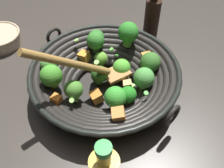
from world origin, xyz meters
name	(u,v)px	position (x,y,z in m)	size (l,w,h in m)	color
ground_plane	(105,90)	(0.00, 0.00, 0.00)	(4.00, 4.00, 0.00)	#332D28
wok	(105,75)	(0.00, 0.00, 0.06)	(0.40, 0.40, 0.23)	black
soy_sauce_bottle	(152,19)	(0.20, -0.18, 0.08)	(0.05, 0.05, 0.20)	black
prep_bowl	(0,38)	(0.26, 0.31, 0.02)	(0.14, 0.14, 0.05)	tan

